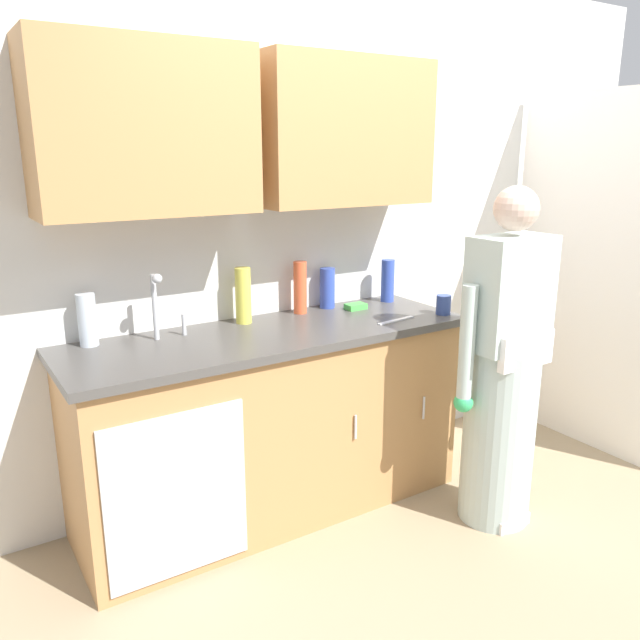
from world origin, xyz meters
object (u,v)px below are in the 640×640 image
object	(u,v)px
sink	(177,349)
bottle_cleaner_spray	(87,320)
bottle_soap	(388,281)
bottle_dish_liquid	(243,296)
cup_by_sink	(443,305)
sponge	(356,306)
person_at_sink	(502,386)
bottle_water_tall	(327,288)
bottle_water_short	(300,288)
knife_on_counter	(396,320)

from	to	relation	value
sink	bottle_cleaner_spray	xyz separation A→B (m)	(-0.32, 0.21, 0.13)
bottle_soap	bottle_cleaner_spray	bearing A→B (deg)	178.50
bottle_dish_liquid	cup_by_sink	world-z (taller)	bottle_dish_liquid
bottle_soap	sponge	bearing A→B (deg)	-167.92
person_at_sink	bottle_soap	bearing A→B (deg)	92.98
sponge	bottle_water_tall	bearing A→B (deg)	134.56
bottle_water_short	bottle_cleaner_spray	world-z (taller)	bottle_water_short
bottle_cleaner_spray	knife_on_counter	distance (m)	1.45
person_at_sink	bottle_water_short	xyz separation A→B (m)	(-0.59, 0.87, 0.38)
sponge	bottle_dish_liquid	bearing A→B (deg)	173.33
bottle_soap	bottle_water_short	world-z (taller)	bottle_water_short
knife_on_counter	bottle_cleaner_spray	bearing A→B (deg)	157.02
person_at_sink	bottle_water_short	world-z (taller)	person_at_sink
sink	person_at_sink	distance (m)	1.52
knife_on_counter	sponge	xyz separation A→B (m)	(-0.03, 0.30, 0.01)
bottle_soap	bottle_water_tall	size ratio (longest dim) A/B	1.09
bottle_cleaner_spray	bottle_water_tall	bearing A→B (deg)	0.62
person_at_sink	bottle_cleaner_spray	xyz separation A→B (m)	(-1.66, 0.87, 0.36)
bottle_cleaner_spray	cup_by_sink	xyz separation A→B (m)	(1.69, -0.43, -0.07)
bottle_cleaner_spray	sponge	size ratio (longest dim) A/B	2.10
bottle_cleaner_spray	bottle_dish_liquid	world-z (taller)	bottle_dish_liquid
bottle_water_tall	sponge	size ratio (longest dim) A/B	1.97
sink	bottle_dish_liquid	size ratio (longest dim) A/B	1.81
person_at_sink	sponge	world-z (taller)	person_at_sink
sponge	bottle_cleaner_spray	bearing A→B (deg)	175.90
bottle_cleaner_spray	knife_on_counter	xyz separation A→B (m)	(1.39, -0.40, -0.11)
bottle_cleaner_spray	knife_on_counter	bearing A→B (deg)	-16.09
person_at_sink	bottle_dish_liquid	world-z (taller)	person_at_sink
knife_on_counter	sponge	distance (m)	0.31
bottle_soap	bottle_dish_liquid	xyz separation A→B (m)	(-0.88, 0.02, 0.02)
bottle_water_tall	bottle_dish_liquid	bearing A→B (deg)	-175.80
bottle_cleaner_spray	sponge	distance (m)	1.37
sink	bottle_water_tall	xyz separation A→B (m)	(0.93, 0.23, 0.12)
bottle_dish_liquid	person_at_sink	bearing A→B (deg)	-42.48
knife_on_counter	cup_by_sink	bearing A→B (deg)	-11.99
bottle_dish_liquid	cup_by_sink	distance (m)	1.04
bottle_water_tall	sponge	distance (m)	0.18
sponge	person_at_sink	bearing A→B (deg)	-68.78
bottle_water_short	knife_on_counter	distance (m)	0.53
bottle_water_short	bottle_water_tall	bearing A→B (deg)	6.61
cup_by_sink	bottle_water_tall	bearing A→B (deg)	134.44
bottle_water_tall	knife_on_counter	world-z (taller)	bottle_water_tall
bottle_soap	bottle_cleaner_spray	distance (m)	1.62
bottle_soap	bottle_water_tall	xyz separation A→B (m)	(-0.37, 0.06, -0.01)
person_at_sink	bottle_water_tall	distance (m)	1.04
bottle_water_short	sponge	size ratio (longest dim) A/B	2.48
bottle_soap	cup_by_sink	size ratio (longest dim) A/B	2.35
bottle_water_short	bottle_cleaner_spray	xyz separation A→B (m)	(-1.07, 0.01, -0.02)
bottle_soap	bottle_cleaner_spray	xyz separation A→B (m)	(-1.62, 0.04, -0.00)
bottle_water_short	knife_on_counter	size ratio (longest dim) A/B	1.14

